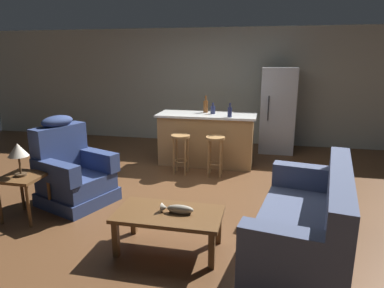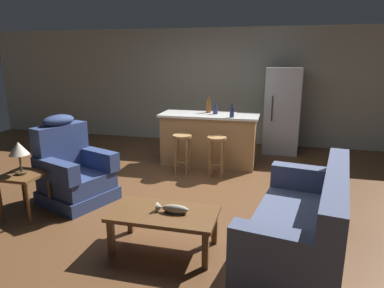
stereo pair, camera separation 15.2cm
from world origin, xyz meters
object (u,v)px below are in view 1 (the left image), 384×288
at_px(coffee_table, 169,217).
at_px(refrigerator, 277,110).
at_px(fish_figurine, 177,209).
at_px(bar_stool_right, 215,149).
at_px(bottle_tall_green, 213,110).
at_px(bottle_wine_dark, 230,112).
at_px(bottle_short_amber, 206,106).
at_px(couch, 308,226).
at_px(recliner_near_lamp, 72,173).
at_px(end_table, 23,183).
at_px(bar_stool_left, 181,147).
at_px(table_lamp, 18,152).
at_px(kitchen_island, 206,139).

relative_size(coffee_table, refrigerator, 0.62).
relative_size(fish_figurine, bar_stool_right, 0.50).
xyz_separation_m(bottle_tall_green, bottle_wine_dark, (0.34, -0.29, 0.02)).
xyz_separation_m(coffee_table, bottle_short_amber, (-0.18, 3.19, 0.71)).
relative_size(bottle_tall_green, bottle_wine_dark, 0.82).
distance_m(couch, bottle_wine_dark, 2.91).
relative_size(recliner_near_lamp, end_table, 2.14).
xyz_separation_m(couch, bar_stool_right, (-1.26, 2.22, 0.13)).
bearing_deg(end_table, bar_stool_left, 54.35).
bearing_deg(bottle_short_amber, bar_stool_left, -109.57).
xyz_separation_m(table_lamp, bottle_short_amber, (1.78, 2.88, 0.20)).
bearing_deg(couch, bottle_short_amber, -52.66).
xyz_separation_m(coffee_table, table_lamp, (-1.96, 0.31, 0.50)).
bearing_deg(recliner_near_lamp, fish_figurine, -6.59).
bearing_deg(end_table, couch, -2.59).
height_order(couch, table_lamp, table_lamp).
relative_size(recliner_near_lamp, kitchen_island, 0.67).
height_order(end_table, bottle_wine_dark, bottle_wine_dark).
xyz_separation_m(table_lamp, bar_stool_left, (1.49, 2.07, -0.40)).
distance_m(kitchen_island, bottle_short_amber, 0.62).
distance_m(refrigerator, bottle_short_amber, 1.70).
distance_m(bar_stool_left, refrigerator, 2.49).
bearing_deg(refrigerator, coffee_table, -105.43).
bearing_deg(table_lamp, recliner_near_lamp, 61.26).
relative_size(table_lamp, bar_stool_left, 0.60).
relative_size(end_table, table_lamp, 1.37).
xyz_separation_m(table_lamp, refrigerator, (3.12, 3.90, 0.01)).
height_order(couch, bar_stool_right, couch).
distance_m(bar_stool_right, bottle_short_amber, 1.05).
bearing_deg(bottle_tall_green, recliner_near_lamp, -126.59).
distance_m(kitchen_island, bar_stool_left, 0.72).
relative_size(table_lamp, bar_stool_right, 0.60).
bearing_deg(recliner_near_lamp, bottle_tall_green, 74.16).
bearing_deg(bottle_tall_green, bar_stool_left, -122.79).
height_order(fish_figurine, bar_stool_right, bar_stool_right).
height_order(fish_figurine, couch, couch).
bearing_deg(bottle_short_amber, couch, -62.50).
bearing_deg(bar_stool_left, bottle_tall_green, 57.21).
bearing_deg(kitchen_island, fish_figurine, -85.80).
bearing_deg(couch, kitchen_island, -51.98).
bearing_deg(coffee_table, table_lamp, 171.03).
relative_size(coffee_table, couch, 0.55).
height_order(end_table, bottle_tall_green, bottle_tall_green).
distance_m(kitchen_island, bottle_wine_dark, 0.76).
relative_size(bar_stool_left, refrigerator, 0.39).
xyz_separation_m(kitchen_island, refrigerator, (1.29, 1.20, 0.40)).
relative_size(couch, bottle_short_amber, 6.35).
bearing_deg(bottle_wine_dark, bottle_short_amber, 140.45).
bearing_deg(bar_stool_right, recliner_near_lamp, -140.04).
xyz_separation_m(coffee_table, bar_stool_right, (0.13, 2.38, 0.11)).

